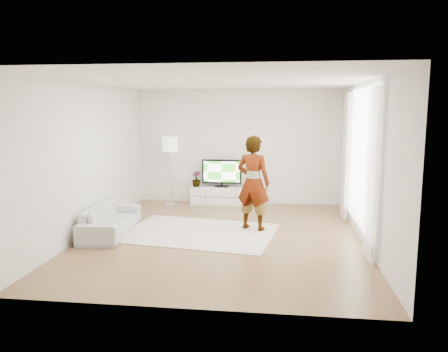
# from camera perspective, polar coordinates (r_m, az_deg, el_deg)

# --- Properties ---
(floor) EXTENTS (6.00, 6.00, 0.00)m
(floor) POSITION_cam_1_polar(r_m,az_deg,el_deg) (8.12, -0.25, -7.84)
(floor) COLOR olive
(floor) RESTS_ON ground
(ceiling) EXTENTS (6.00, 6.00, 0.00)m
(ceiling) POSITION_cam_1_polar(r_m,az_deg,el_deg) (7.80, -0.27, 12.30)
(ceiling) COLOR white
(ceiling) RESTS_ON wall_back
(wall_left) EXTENTS (0.02, 6.00, 2.80)m
(wall_left) POSITION_cam_1_polar(r_m,az_deg,el_deg) (8.52, -17.18, 2.17)
(wall_left) COLOR silver
(wall_left) RESTS_ON floor
(wall_right) EXTENTS (0.02, 6.00, 2.80)m
(wall_right) POSITION_cam_1_polar(r_m,az_deg,el_deg) (7.91, 18.01, 1.67)
(wall_right) COLOR silver
(wall_right) RESTS_ON floor
(wall_back) EXTENTS (5.00, 0.02, 2.80)m
(wall_back) POSITION_cam_1_polar(r_m,az_deg,el_deg) (10.80, 1.79, 3.84)
(wall_back) COLOR silver
(wall_back) RESTS_ON floor
(wall_front) EXTENTS (5.00, 0.02, 2.80)m
(wall_front) POSITION_cam_1_polar(r_m,az_deg,el_deg) (4.91, -4.77, -1.99)
(wall_front) COLOR silver
(wall_front) RESTS_ON floor
(window) EXTENTS (0.01, 2.60, 2.50)m
(window) POSITION_cam_1_polar(r_m,az_deg,el_deg) (8.20, 17.50, 2.27)
(window) COLOR white
(window) RESTS_ON wall_right
(curtain_near) EXTENTS (0.04, 0.70, 2.60)m
(curtain_near) POSITION_cam_1_polar(r_m,az_deg,el_deg) (6.93, 18.71, 0.28)
(curtain_near) COLOR white
(curtain_near) RESTS_ON floor
(curtain_far) EXTENTS (0.04, 0.70, 2.60)m
(curtain_far) POSITION_cam_1_polar(r_m,az_deg,el_deg) (9.47, 15.60, 2.55)
(curtain_far) COLOR white
(curtain_far) RESTS_ON floor
(media_console) EXTENTS (1.49, 0.42, 0.42)m
(media_console) POSITION_cam_1_polar(r_m,az_deg,el_deg) (10.78, -0.31, -2.56)
(media_console) COLOR white
(media_console) RESTS_ON floor
(television) EXTENTS (0.97, 0.19, 0.68)m
(television) POSITION_cam_1_polar(r_m,az_deg,el_deg) (10.71, -0.29, 0.51)
(television) COLOR black
(television) RESTS_ON media_console
(game_console) EXTENTS (0.08, 0.15, 0.20)m
(game_console) POSITION_cam_1_polar(r_m,az_deg,el_deg) (10.66, 3.17, -1.01)
(game_console) COLOR white
(game_console) RESTS_ON media_console
(potted_plant) EXTENTS (0.26, 0.26, 0.38)m
(potted_plant) POSITION_cam_1_polar(r_m,az_deg,el_deg) (10.81, -3.65, -0.39)
(potted_plant) COLOR #3F7238
(potted_plant) RESTS_ON media_console
(rug) EXTENTS (3.07, 2.42, 0.01)m
(rug) POSITION_cam_1_polar(r_m,az_deg,el_deg) (8.33, -3.35, -7.37)
(rug) COLOR beige
(rug) RESTS_ON floor
(player) EXTENTS (0.77, 0.63, 1.82)m
(player) POSITION_cam_1_polar(r_m,az_deg,el_deg) (8.35, 3.84, -0.89)
(player) COLOR #334772
(player) RESTS_ON rug
(sofa) EXTENTS (0.86, 1.88, 0.54)m
(sofa) POSITION_cam_1_polar(r_m,az_deg,el_deg) (8.49, -14.61, -5.51)
(sofa) COLOR #A5A5A0
(sofa) RESTS_ON floor
(floor_lamp) EXTENTS (0.37, 0.37, 1.66)m
(floor_lamp) POSITION_cam_1_polar(r_m,az_deg,el_deg) (10.66, -7.05, 3.77)
(floor_lamp) COLOR silver
(floor_lamp) RESTS_ON floor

